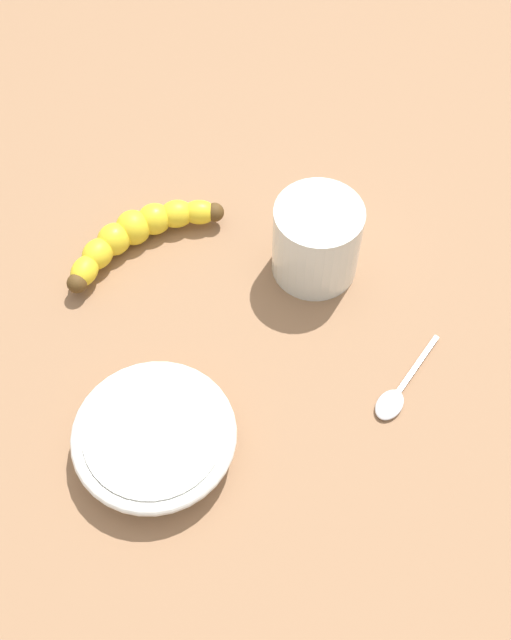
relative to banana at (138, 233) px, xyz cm
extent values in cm
cube|color=#946C4C|center=(-10.38, 8.82, -3.41)|extent=(120.00, 120.00, 3.00)
ellipsoid|color=yellow|center=(-7.16, 0.44, 0.00)|extent=(4.57, 4.13, 2.68)
ellipsoid|color=yellow|center=(-4.84, -0.51, 0.00)|extent=(4.47, 4.00, 3.06)
ellipsoid|color=yellow|center=(-2.39, -0.97, 0.00)|extent=(4.04, 3.76, 3.45)
ellipsoid|color=yellow|center=(0.11, -0.93, 0.00)|extent=(4.17, 4.23, 3.83)
ellipsoid|color=yellow|center=(2.55, -0.40, 0.00)|extent=(4.64, 4.44, 3.45)
ellipsoid|color=yellow|center=(4.83, 0.61, 0.00)|extent=(4.78, 4.52, 3.06)
ellipsoid|color=yellow|center=(6.87, 2.06, 0.00)|extent=(4.59, 4.49, 2.68)
sphere|color=#513819|center=(-8.65, 1.23, 0.00)|extent=(2.11, 2.11, 2.11)
sphere|color=#513819|center=(8.14, 3.18, 0.00)|extent=(2.11, 2.11, 2.11)
cylinder|color=silver|center=(-15.43, 11.51, 2.59)|extent=(9.11, 9.11, 9.00)
cylinder|color=#E7C075|center=(-15.43, 11.51, 2.36)|extent=(8.61, 8.61, 8.04)
cylinder|color=white|center=(7.97, 22.87, -0.16)|extent=(12.71, 12.71, 3.51)
torus|color=white|center=(7.97, 22.87, 1.00)|extent=(15.02, 15.02, 1.20)
ellipsoid|color=silver|center=(-13.47, 29.35, -1.51)|extent=(4.29, 3.75, 0.80)
cube|color=silver|center=(-18.08, 27.06, -1.51)|extent=(7.83, 4.23, 0.25)
camera|label=1|loc=(12.97, 52.09, 65.03)|focal=43.18mm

